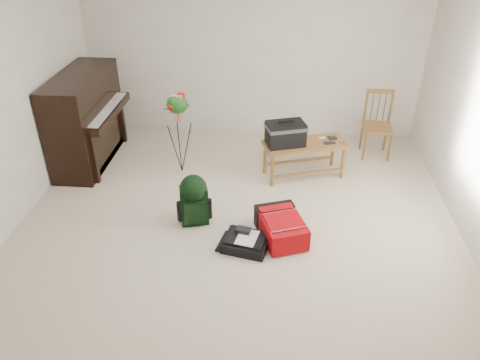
# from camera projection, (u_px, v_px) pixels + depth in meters

# --- Properties ---
(floor) EXTENTS (5.00, 5.50, 0.01)m
(floor) POSITION_uv_depth(u_px,v_px,m) (235.00, 237.00, 5.18)
(floor) COLOR beige
(floor) RESTS_ON ground
(wall_back) EXTENTS (5.00, 0.04, 2.50)m
(wall_back) POSITION_uv_depth(u_px,v_px,m) (252.00, 53.00, 6.86)
(wall_back) COLOR beige
(wall_back) RESTS_ON floor
(piano) EXTENTS (0.71, 1.50, 1.25)m
(piano) POSITION_uv_depth(u_px,v_px,m) (87.00, 121.00, 6.38)
(piano) COLOR black
(piano) RESTS_ON floor
(bench) EXTENTS (1.15, 0.73, 0.83)m
(bench) POSITION_uv_depth(u_px,v_px,m) (291.00, 135.00, 6.04)
(bench) COLOR olive
(bench) RESTS_ON floor
(dining_chair) EXTENTS (0.41, 0.41, 0.94)m
(dining_chair) POSITION_uv_depth(u_px,v_px,m) (377.00, 125.00, 6.60)
(dining_chair) COLOR olive
(dining_chair) RESTS_ON floor
(red_suitcase) EXTENTS (0.61, 0.75, 0.27)m
(red_suitcase) POSITION_uv_depth(u_px,v_px,m) (281.00, 225.00, 5.13)
(red_suitcase) COLOR #BF080C
(red_suitcase) RESTS_ON floor
(black_duffel) EXTENTS (0.54, 0.47, 0.20)m
(black_duffel) POSITION_uv_depth(u_px,v_px,m) (246.00, 242.00, 4.99)
(black_duffel) COLOR black
(black_duffel) RESTS_ON floor
(green_backpack) EXTENTS (0.35, 0.32, 0.61)m
(green_backpack) POSITION_uv_depth(u_px,v_px,m) (194.00, 198.00, 5.24)
(green_backpack) COLOR black
(green_backpack) RESTS_ON floor
(flower_stand) EXTENTS (0.41, 0.41, 1.13)m
(flower_stand) POSITION_uv_depth(u_px,v_px,m) (179.00, 134.00, 6.13)
(flower_stand) COLOR black
(flower_stand) RESTS_ON floor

